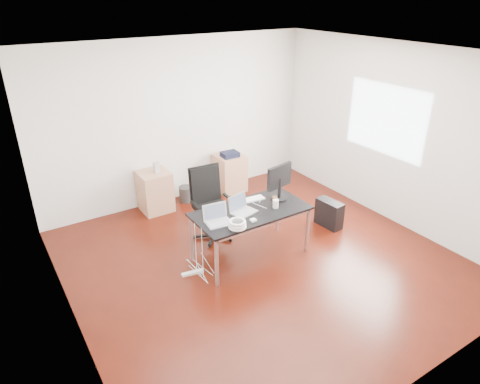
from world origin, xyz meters
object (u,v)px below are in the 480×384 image
office_chair (210,200)px  filing_cabinet_right (230,173)px  desk (251,214)px  pc_tower (329,213)px  filing_cabinet_left (155,191)px

office_chair → filing_cabinet_right: (1.10, 1.23, -0.26)m
filing_cabinet_right → office_chair: bearing=-131.8°
filing_cabinet_right → desk: bearing=-113.9°
pc_tower → filing_cabinet_right: bearing=102.3°
office_chair → filing_cabinet_right: office_chair is taller
desk → pc_tower: desk is taller
filing_cabinet_left → filing_cabinet_right: (1.49, 0.00, 0.00)m
pc_tower → office_chair: bearing=150.6°
office_chair → pc_tower: office_chair is taller
filing_cabinet_left → desk: bearing=-73.8°
desk → filing_cabinet_left: 2.14m
office_chair → desk: bearing=-71.7°
desk → office_chair: 0.83m
desk → filing_cabinet_left: size_ratio=2.29×
office_chair → pc_tower: bearing=-20.3°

